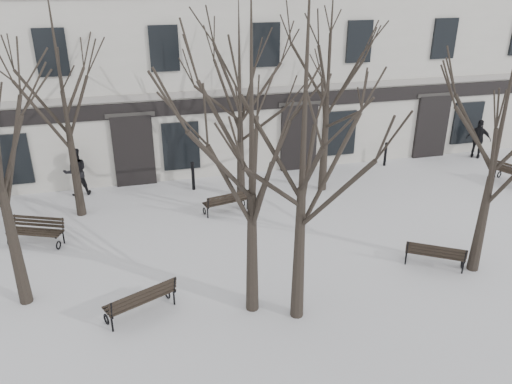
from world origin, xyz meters
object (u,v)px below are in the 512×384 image
object	(u,v)px
bench_4	(226,201)
bench_3	(36,230)
tree_1	(252,127)
tree_2	(305,113)
bench_1	(141,299)
tree_3	(501,126)
bench_2	(435,254)

from	to	relation	value
bench_4	bench_3	bearing A→B (deg)	-6.42
tree_1	bench_3	size ratio (longest dim) A/B	4.27
tree_2	bench_3	bearing A→B (deg)	140.96
bench_3	bench_4	xyz separation A→B (m)	(6.35, 0.69, -0.03)
tree_1	bench_1	world-z (taller)	tree_1
tree_1	tree_2	xyz separation A→B (m)	(1.03, -0.56, 0.39)
bench_1	tree_3	bearing A→B (deg)	154.37
tree_1	bench_3	bearing A→B (deg)	139.34
bench_1	bench_3	bearing A→B (deg)	-80.52
bench_2	bench_4	xyz separation A→B (m)	(-5.22, 5.16, -0.01)
bench_1	bench_2	size ratio (longest dim) A/B	1.11
tree_1	bench_2	xyz separation A→B (m)	(5.70, 0.57, -4.43)
tree_3	bench_3	xyz separation A→B (m)	(-12.63, 4.85, -3.88)
bench_3	tree_3	bearing A→B (deg)	1.99
tree_2	bench_2	world-z (taller)	tree_2
tree_2	bench_2	bearing A→B (deg)	13.51
bench_1	bench_2	bearing A→B (deg)	156.75
tree_1	tree_3	size ratio (longest dim) A/B	1.12
tree_1	bench_1	bearing A→B (deg)	171.35
tree_2	bench_1	xyz separation A→B (m)	(-3.82, 0.98, -4.79)
tree_3	bench_2	distance (m)	4.06
tree_1	bench_3	distance (m)	8.90
tree_1	bench_2	size ratio (longest dim) A/B	4.56
tree_3	bench_1	xyz separation A→B (m)	(-9.56, 0.24, -3.86)
tree_2	tree_3	size ratio (longest dim) A/B	1.21
bench_3	tree_2	bearing A→B (deg)	-16.06
tree_3	bench_2	world-z (taller)	tree_3
tree_2	bench_3	xyz separation A→B (m)	(-6.89, 5.59, -4.81)
tree_3	bench_1	bearing A→B (deg)	178.59
tree_1	bench_4	bearing A→B (deg)	85.15
bench_2	tree_3	bearing A→B (deg)	-166.67
tree_2	bench_1	distance (m)	6.20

